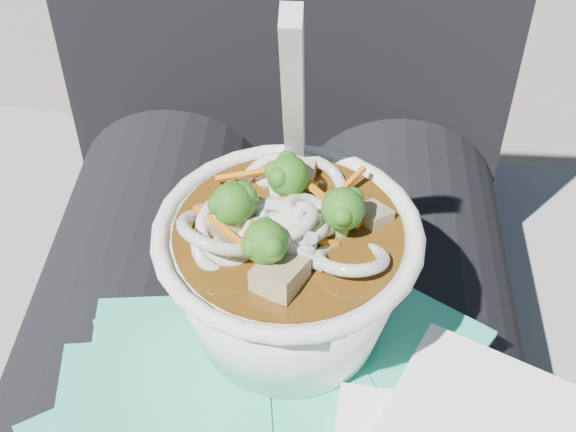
{
  "coord_description": "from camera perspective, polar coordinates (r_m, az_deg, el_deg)",
  "views": [
    {
      "loc": [
        0.03,
        -0.27,
        1.01
      ],
      "look_at": [
        0.02,
        0.01,
        0.73
      ],
      "focal_mm": 50.0,
      "sensor_mm": 36.0,
      "label": 1
    }
  ],
  "objects": [
    {
      "name": "lap",
      "position": [
        0.53,
        -1.81,
        -15.11
      ],
      "size": [
        0.34,
        0.48,
        0.16
      ],
      "color": "black",
      "rests_on": "stone_ledge"
    },
    {
      "name": "person_body",
      "position": [
        0.57,
        -1.04,
        -6.13
      ],
      "size": [
        0.34,
        0.94,
        1.02
      ],
      "color": "black",
      "rests_on": "ground"
    },
    {
      "name": "plastic_bag",
      "position": [
        0.43,
        -2.71,
        -14.51
      ],
      "size": [
        0.26,
        0.3,
        0.01
      ],
      "color": "#2EBF99",
      "rests_on": "lap"
    },
    {
      "name": "udon_bowl",
      "position": [
        0.42,
        -0.07,
        -3.47
      ],
      "size": [
        0.17,
        0.17,
        0.19
      ],
      "color": "white",
      "rests_on": "plastic_bag"
    }
  ]
}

